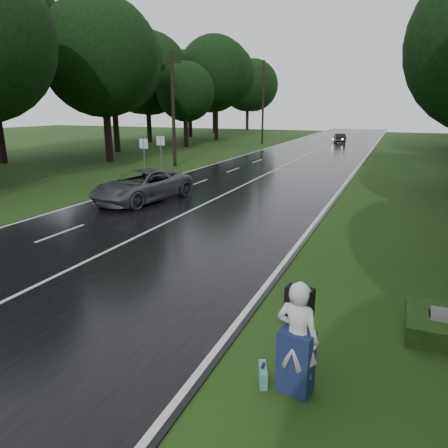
# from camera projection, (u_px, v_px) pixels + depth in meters

# --- Properties ---
(ground) EXTENTS (160.00, 160.00, 0.00)m
(ground) POSITION_uv_depth(u_px,v_px,m) (86.00, 262.00, 12.91)
(ground) COLOR #213F12
(ground) RESTS_ON ground
(road) EXTENTS (12.00, 140.00, 0.04)m
(road) POSITION_uv_depth(u_px,v_px,m) (270.00, 173.00, 30.59)
(road) COLOR black
(road) RESTS_ON ground
(lane_center) EXTENTS (0.12, 140.00, 0.01)m
(lane_center) POSITION_uv_depth(u_px,v_px,m) (270.00, 172.00, 30.58)
(lane_center) COLOR silver
(lane_center) RESTS_ON road
(grey_car) EXTENTS (3.68, 6.14, 1.60)m
(grey_car) POSITION_uv_depth(u_px,v_px,m) (143.00, 186.00, 21.04)
(grey_car) COLOR #4A4C4E
(grey_car) RESTS_ON road
(far_car) EXTENTS (2.17, 4.00, 1.25)m
(far_car) POSITION_uv_depth(u_px,v_px,m) (340.00, 138.00, 56.10)
(far_car) COLOR black
(far_car) RESTS_ON road
(hitchhiker) EXTENTS (0.83, 0.77, 2.05)m
(hitchhiker) POSITION_uv_depth(u_px,v_px,m) (297.00, 341.00, 6.84)
(hitchhiker) COLOR silver
(hitchhiker) RESTS_ON ground
(suitcase) EXTENTS (0.30, 0.48, 0.33)m
(suitcase) POSITION_uv_depth(u_px,v_px,m) (263.00, 375.00, 7.23)
(suitcase) COLOR teal
(suitcase) RESTS_ON ground
(utility_pole_mid) EXTENTS (1.80, 0.28, 9.05)m
(utility_pole_mid) POSITION_uv_depth(u_px,v_px,m) (175.00, 166.00, 34.29)
(utility_pole_mid) COLOR black
(utility_pole_mid) RESTS_ON ground
(utility_pole_far) EXTENTS (1.80, 0.28, 10.62)m
(utility_pole_far) POSITION_uv_depth(u_px,v_px,m) (262.00, 144.00, 55.29)
(utility_pole_far) COLOR black
(utility_pole_far) RESTS_ON ground
(road_sign_a) EXTENTS (0.65, 0.10, 2.71)m
(road_sign_a) POSITION_uv_depth(u_px,v_px,m) (145.00, 179.00, 28.15)
(road_sign_a) COLOR white
(road_sign_a) RESTS_ON ground
(road_sign_b) EXTENTS (0.66, 0.10, 2.75)m
(road_sign_b) POSITION_uv_depth(u_px,v_px,m) (162.00, 174.00, 30.05)
(road_sign_b) COLOR white
(road_sign_b) RESTS_ON ground
(tree_left_d) EXTENTS (9.82, 9.82, 15.34)m
(tree_left_d) POSITION_uv_depth(u_px,v_px,m) (110.00, 161.00, 37.04)
(tree_left_d) COLOR black
(tree_left_d) RESTS_ON ground
(tree_left_e) EXTENTS (7.43, 7.43, 11.62)m
(tree_left_e) POSITION_uv_depth(u_px,v_px,m) (186.00, 147.00, 50.58)
(tree_left_e) COLOR black
(tree_left_e) RESTS_ON ground
(tree_left_f) EXTENTS (11.11, 11.11, 17.35)m
(tree_left_f) POSITION_uv_depth(u_px,v_px,m) (216.00, 140.00, 62.00)
(tree_left_f) COLOR black
(tree_left_f) RESTS_ON ground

